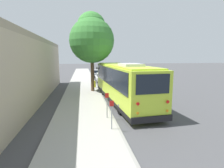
{
  "coord_description": "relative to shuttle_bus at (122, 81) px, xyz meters",
  "views": [
    {
      "loc": [
        -14.86,
        3.59,
        3.86
      ],
      "look_at": [
        1.1,
        0.87,
        1.3
      ],
      "focal_mm": 28.0,
      "sensor_mm": 36.0,
      "label": 1
    }
  ],
  "objects": [
    {
      "name": "parked_sedan_white",
      "position": [
        12.76,
        0.37,
        -1.19
      ],
      "size": [
        4.17,
        1.82,
        1.31
      ],
      "rotation": [
        0.0,
        0.0,
        0.02
      ],
      "color": "silver",
      "rests_on": "ground"
    },
    {
      "name": "sign_post_near",
      "position": [
        -5.83,
        1.9,
        -0.87
      ],
      "size": [
        0.06,
        0.22,
        1.5
      ],
      "color": "gray",
      "rests_on": "sidewalk_slab"
    },
    {
      "name": "sidewalk_slab",
      "position": [
        0.61,
        3.4,
        -1.72
      ],
      "size": [
        80.0,
        3.61,
        0.15
      ],
      "primitive_type": "cube",
      "color": "#A3A099",
      "rests_on": "ground"
    },
    {
      "name": "parked_sedan_silver",
      "position": [
        19.12,
        0.56,
        -1.18
      ],
      "size": [
        4.24,
        1.96,
        1.33
      ],
      "rotation": [
        0.0,
        0.0,
        -0.07
      ],
      "color": "#A8AAAF",
      "rests_on": "ground"
    },
    {
      "name": "street_tree",
      "position": [
        4.71,
        2.25,
        4.02
      ],
      "size": [
        4.68,
        4.68,
        8.4
      ],
      "color": "brown",
      "rests_on": "sidewalk_slab"
    },
    {
      "name": "sign_post_far",
      "position": [
        -4.13,
        1.9,
        -0.85
      ],
      "size": [
        0.06,
        0.22,
        1.54
      ],
      "color": "gray",
      "rests_on": "sidewalk_slab"
    },
    {
      "name": "fire_hydrant",
      "position": [
        6.7,
        1.86,
        -1.24
      ],
      "size": [
        0.22,
        0.22,
        0.81
      ],
      "color": "gold",
      "rests_on": "sidewalk_slab"
    },
    {
      "name": "ground_plane",
      "position": [
        0.61,
        -0.27,
        -1.8
      ],
      "size": [
        160.0,
        160.0,
        0.0
      ],
      "primitive_type": "plane",
      "color": "#474749"
    },
    {
      "name": "shuttle_bus",
      "position": [
        0.0,
        0.0,
        0.0
      ],
      "size": [
        11.53,
        3.38,
        3.35
      ],
      "rotation": [
        0.0,
        0.0,
        0.07
      ],
      "color": "#BCDB38",
      "rests_on": "ground"
    },
    {
      "name": "curb_strip",
      "position": [
        0.61,
        1.53,
        -1.72
      ],
      "size": [
        80.0,
        0.14,
        0.15
      ],
      "primitive_type": "cube",
      "color": "gray",
      "rests_on": "ground"
    }
  ]
}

